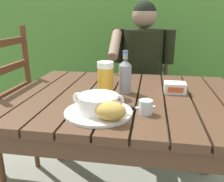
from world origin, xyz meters
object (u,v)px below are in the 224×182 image
(beer_bottle, at_px, (125,75))
(water_glass_small, at_px, (146,107))
(chair_near_diner, at_px, (142,89))
(beer_glass, at_px, (106,79))
(soup_bowl, at_px, (98,103))
(butter_tub, at_px, (175,88))
(bread_roll, at_px, (110,111))
(table_knife, at_px, (134,108))
(serving_plate, at_px, (98,112))
(person_eating, at_px, (142,68))

(beer_bottle, xyz_separation_m, water_glass_small, (0.12, -0.27, -0.06))
(chair_near_diner, distance_m, beer_glass, 1.00)
(soup_bowl, xyz_separation_m, butter_tub, (0.34, 0.34, -0.02))
(beer_glass, bearing_deg, bread_roll, -75.86)
(beer_bottle, distance_m, butter_tub, 0.28)
(chair_near_diner, height_order, bread_roll, chair_near_diner)
(bread_roll, relative_size, table_knife, 0.86)
(chair_near_diner, relative_size, water_glass_small, 16.81)
(serving_plate, distance_m, butter_tub, 0.48)
(water_glass_small, xyz_separation_m, table_knife, (-0.05, 0.05, -0.03))
(beer_glass, bearing_deg, soup_bowl, -86.30)
(beer_glass, relative_size, table_knife, 1.10)
(chair_near_diner, relative_size, person_eating, 0.82)
(soup_bowl, relative_size, beer_glass, 1.26)
(serving_plate, bearing_deg, beer_glass, 93.70)
(water_glass_small, bearing_deg, bread_roll, -141.26)
(chair_near_diner, height_order, beer_glass, chair_near_diner)
(bread_roll, height_order, water_glass_small, bread_roll)
(bread_roll, xyz_separation_m, table_knife, (0.08, 0.15, -0.04))
(chair_near_diner, height_order, table_knife, chair_near_diner)
(person_eating, distance_m, water_glass_small, 0.94)
(soup_bowl, distance_m, bread_roll, 0.10)
(person_eating, height_order, soup_bowl, person_eating)
(chair_near_diner, relative_size, butter_tub, 8.93)
(soup_bowl, bearing_deg, person_eating, 81.80)
(chair_near_diner, bearing_deg, beer_bottle, -94.31)
(soup_bowl, xyz_separation_m, bread_roll, (0.06, -0.07, -0.00))
(person_eating, relative_size, bread_roll, 9.00)
(person_eating, relative_size, table_knife, 7.69)
(bread_roll, distance_m, butter_tub, 0.50)
(serving_plate, bearing_deg, butter_tub, 45.12)
(person_eating, bearing_deg, beer_glass, -102.06)
(bread_roll, distance_m, beer_bottle, 0.38)
(chair_near_diner, height_order, serving_plate, chair_near_diner)
(beer_bottle, bearing_deg, butter_tub, 8.86)
(person_eating, relative_size, water_glass_small, 20.44)
(serving_plate, height_order, water_glass_small, water_glass_small)
(beer_glass, bearing_deg, chair_near_diner, 80.30)
(chair_near_diner, relative_size, bread_roll, 7.39)
(serving_plate, xyz_separation_m, beer_bottle, (0.08, 0.30, 0.09))
(serving_plate, bearing_deg, beer_bottle, 75.62)
(person_eating, height_order, water_glass_small, person_eating)
(water_glass_small, bearing_deg, table_knife, 138.55)
(soup_bowl, height_order, beer_bottle, beer_bottle)
(person_eating, bearing_deg, table_knife, -89.71)
(water_glass_small, relative_size, butter_tub, 0.53)
(water_glass_small, bearing_deg, soup_bowl, -170.98)
(chair_near_diner, height_order, soup_bowl, chair_near_diner)
(chair_near_diner, distance_m, bread_roll, 1.28)
(person_eating, distance_m, beer_bottle, 0.68)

